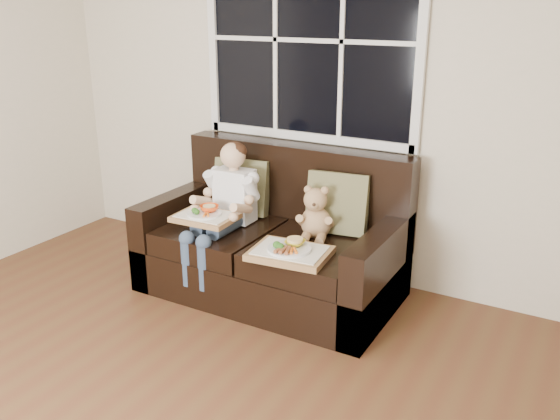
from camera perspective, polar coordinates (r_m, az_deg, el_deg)
The scene contains 8 objects.
window_back at distance 4.14m, azimuth 2.77°, elevation 16.00°, with size 1.62×0.04×1.37m.
loveseat at distance 4.05m, azimuth -0.52°, elevation -3.63°, with size 1.70×0.92×0.96m.
pillow_left at distance 4.24m, azimuth -3.71°, elevation 2.24°, with size 0.42×0.25×0.41m.
pillow_right at distance 3.89m, azimuth 5.56°, elevation 0.67°, with size 0.42×0.24×0.41m.
child at distance 3.99m, azimuth -5.18°, elevation 1.08°, with size 0.38×0.60×0.86m.
teddy_bear at distance 3.81m, azimuth 3.41°, elevation -0.59°, with size 0.25×0.29×0.36m.
tray_left at distance 3.90m, azimuth -7.17°, elevation -0.52°, with size 0.41×0.32×0.09m.
tray_right at distance 3.55m, azimuth 0.98°, elevation -4.03°, with size 0.50×0.40×0.11m.
Camera 1 is at (1.73, -1.21, 1.89)m, focal length 38.00 mm.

